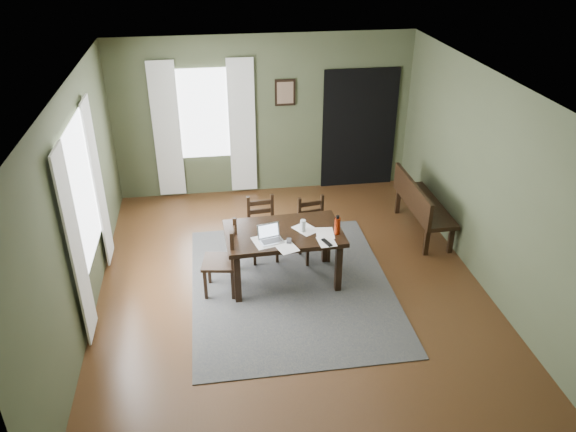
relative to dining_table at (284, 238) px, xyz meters
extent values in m
cube|color=#492C16|center=(0.08, -0.15, -0.67)|extent=(5.00, 6.00, 0.01)
cube|color=#444C32|center=(0.08, 2.85, 0.68)|extent=(5.00, 0.02, 2.70)
cube|color=#444C32|center=(0.08, -3.15, 0.68)|extent=(5.00, 0.02, 2.70)
cube|color=#444C32|center=(-2.42, -0.15, 0.68)|extent=(0.02, 6.00, 2.70)
cube|color=#444C32|center=(2.58, -0.15, 0.68)|extent=(0.02, 6.00, 2.70)
cube|color=white|center=(0.08, -0.15, 2.03)|extent=(5.00, 6.00, 0.02)
cube|color=#3F3F3F|center=(0.08, -0.15, -0.66)|extent=(2.60, 3.20, 0.01)
cube|color=black|center=(0.00, 0.00, 0.06)|extent=(1.53, 0.95, 0.06)
cube|color=black|center=(0.00, 0.00, 0.01)|extent=(1.37, 0.79, 0.05)
cube|color=black|center=(-0.64, -0.37, -0.34)|extent=(0.08, 0.08, 0.64)
cube|color=black|center=(-0.66, 0.33, -0.34)|extent=(0.08, 0.08, 0.64)
cube|color=black|center=(0.66, -0.33, -0.34)|extent=(0.08, 0.08, 0.64)
cube|color=black|center=(0.64, 0.37, -0.34)|extent=(0.08, 0.08, 0.64)
cube|color=black|center=(-0.84, -0.12, -0.22)|extent=(0.49, 0.49, 0.04)
cube|color=black|center=(-0.98, 0.08, -0.45)|extent=(0.05, 0.05, 0.42)
cube|color=black|center=(-0.64, 0.02, -0.45)|extent=(0.05, 0.05, 0.42)
cube|color=black|center=(-1.04, -0.27, -0.45)|extent=(0.05, 0.05, 0.42)
cube|color=black|center=(-0.70, -0.32, -0.45)|extent=(0.05, 0.05, 0.42)
cube|color=black|center=(-0.62, 0.03, 0.06)|extent=(0.05, 0.05, 0.53)
cube|color=black|center=(-0.68, -0.34, 0.06)|extent=(0.05, 0.05, 0.53)
cube|color=black|center=(-0.65, -0.15, -0.09)|extent=(0.08, 0.32, 0.07)
cube|color=black|center=(-0.65, -0.15, 0.06)|extent=(0.08, 0.32, 0.07)
cube|color=black|center=(-0.65, -0.15, 0.20)|extent=(0.08, 0.32, 0.07)
cube|color=black|center=(-0.21, 0.59, -0.25)|extent=(0.43, 0.43, 0.04)
cube|color=black|center=(-0.35, 0.41, -0.46)|extent=(0.04, 0.04, 0.39)
cube|color=black|center=(-0.38, 0.73, -0.46)|extent=(0.04, 0.04, 0.39)
cube|color=black|center=(-0.03, 0.44, -0.46)|extent=(0.04, 0.04, 0.39)
cube|color=black|center=(-0.06, 0.76, -0.46)|extent=(0.04, 0.04, 0.39)
cube|color=black|center=(-0.39, 0.75, 0.00)|extent=(0.05, 0.05, 0.49)
cube|color=black|center=(-0.05, 0.78, 0.00)|extent=(0.05, 0.05, 0.49)
cube|color=black|center=(-0.22, 0.76, -0.13)|extent=(0.29, 0.05, 0.07)
cube|color=black|center=(-0.22, 0.76, 0.00)|extent=(0.29, 0.05, 0.07)
cube|color=black|center=(-0.22, 0.76, 0.13)|extent=(0.29, 0.05, 0.07)
cube|color=black|center=(0.50, 0.47, -0.26)|extent=(0.45, 0.45, 0.04)
cube|color=black|center=(0.37, 0.29, -0.47)|extent=(0.04, 0.04, 0.38)
cube|color=black|center=(0.32, 0.60, -0.47)|extent=(0.04, 0.04, 0.38)
cube|color=black|center=(0.68, 0.34, -0.47)|extent=(0.04, 0.04, 0.38)
cube|color=black|center=(0.63, 0.65, -0.47)|extent=(0.04, 0.04, 0.38)
cube|color=black|center=(0.31, 0.62, -0.01)|extent=(0.05, 0.05, 0.48)
cube|color=black|center=(0.64, 0.67, -0.01)|extent=(0.05, 0.05, 0.48)
cube|color=black|center=(0.47, 0.65, -0.14)|extent=(0.29, 0.07, 0.07)
cube|color=black|center=(0.47, 0.65, -0.01)|extent=(0.29, 0.07, 0.07)
cube|color=black|center=(0.47, 0.65, 0.13)|extent=(0.29, 0.07, 0.07)
cube|color=black|center=(2.30, 0.99, -0.22)|extent=(0.49, 1.51, 0.06)
cube|color=black|center=(2.48, 0.34, -0.46)|extent=(0.06, 0.06, 0.42)
cube|color=black|center=(2.11, 0.34, -0.46)|extent=(0.06, 0.06, 0.42)
cube|color=black|center=(2.48, 1.64, -0.46)|extent=(0.06, 0.06, 0.42)
cube|color=black|center=(2.11, 1.64, -0.46)|extent=(0.06, 0.06, 0.42)
cube|color=black|center=(2.08, 0.99, 0.00)|extent=(0.05, 1.51, 0.37)
cube|color=#B7B7BC|center=(-0.19, -0.23, 0.10)|extent=(0.33, 0.26, 0.01)
cube|color=#B7B7BC|center=(-0.21, -0.13, 0.20)|extent=(0.29, 0.12, 0.19)
cube|color=silver|center=(-0.21, -0.13, 0.20)|extent=(0.25, 0.09, 0.15)
cube|color=#3F3F42|center=(-0.19, -0.24, 0.11)|extent=(0.26, 0.17, 0.00)
cube|color=#3F3F42|center=(0.03, -0.27, 0.11)|extent=(0.07, 0.11, 0.03)
cube|color=black|center=(0.49, -0.37, 0.10)|extent=(0.12, 0.20, 0.02)
cylinder|color=silver|center=(0.24, -0.03, 0.17)|extent=(0.09, 0.09, 0.16)
cylinder|color=#AA2A0D|center=(0.66, -0.16, 0.21)|extent=(0.08, 0.08, 0.22)
cylinder|color=black|center=(0.66, -0.16, 0.34)|extent=(0.05, 0.05, 0.04)
cube|color=white|center=(-0.28, -0.23, 0.09)|extent=(0.32, 0.38, 0.00)
cube|color=white|center=(0.49, -0.33, 0.09)|extent=(0.23, 0.29, 0.00)
cube|color=white|center=(0.29, 0.01, 0.09)|extent=(0.36, 0.39, 0.00)
cube|color=white|center=(0.51, -0.13, 0.09)|extent=(0.25, 0.31, 0.00)
cube|color=white|center=(-0.02, -0.39, 0.09)|extent=(0.31, 0.36, 0.00)
cube|color=white|center=(-2.39, 0.05, 0.78)|extent=(0.01, 1.30, 1.70)
cube|color=white|center=(-0.92, 2.82, 0.78)|extent=(1.00, 0.01, 1.50)
cube|color=silver|center=(-2.36, -0.77, 0.53)|extent=(0.03, 0.48, 2.30)
cube|color=silver|center=(-2.36, 0.87, 0.53)|extent=(0.03, 0.48, 2.30)
cube|color=silver|center=(-1.54, 2.79, 0.53)|extent=(0.44, 0.03, 2.30)
cube|color=silver|center=(-0.30, 2.79, 0.53)|extent=(0.44, 0.03, 2.30)
cube|color=black|center=(0.43, 2.82, 1.08)|extent=(0.34, 0.03, 0.44)
cube|color=brown|center=(0.43, 2.80, 1.08)|extent=(0.27, 0.01, 0.36)
cube|color=black|center=(1.73, 2.82, 0.38)|extent=(1.30, 0.03, 2.10)
camera|label=1|loc=(-0.87, -6.17, 3.71)|focal=35.00mm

